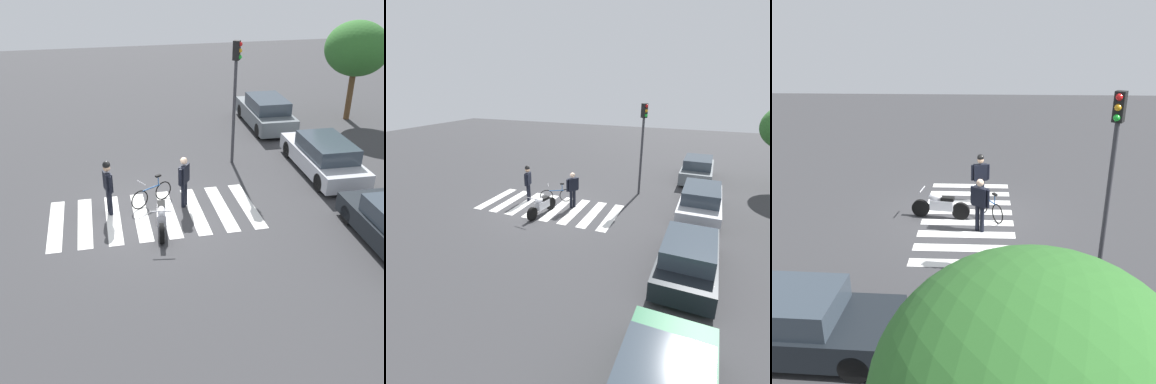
% 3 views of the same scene
% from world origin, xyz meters
% --- Properties ---
extents(ground_plane, '(60.00, 60.00, 0.00)m').
position_xyz_m(ground_plane, '(0.00, 0.00, 0.00)').
color(ground_plane, '#38383A').
extents(police_motorcycle, '(2.03, 0.62, 1.02)m').
position_xyz_m(police_motorcycle, '(0.92, 0.09, 0.45)').
color(police_motorcycle, black).
rests_on(police_motorcycle, ground_plane).
extents(leaning_bicycle, '(0.88, 1.47, 1.00)m').
position_xyz_m(leaning_bicycle, '(-0.77, 0.02, 0.38)').
color(leaning_bicycle, black).
rests_on(leaning_bicycle, ground_plane).
extents(officer_on_foot, '(0.60, 0.45, 1.77)m').
position_xyz_m(officer_on_foot, '(-0.42, 1.07, 1.02)').
color(officer_on_foot, black).
rests_on(officer_on_foot, ground_plane).
extents(officer_by_motorcycle, '(0.68, 0.30, 1.87)m').
position_xyz_m(officer_by_motorcycle, '(-0.41, -1.42, 1.10)').
color(officer_by_motorcycle, black).
rests_on(officer_by_motorcycle, ground_plane).
extents(crosswalk_stripes, '(3.12, 6.75, 0.01)m').
position_xyz_m(crosswalk_stripes, '(0.00, 0.00, 0.00)').
color(crosswalk_stripes, silver).
rests_on(crosswalk_stripes, ground_plane).
extents(car_grey_coupe, '(4.41, 1.90, 1.47)m').
position_xyz_m(car_grey_coupe, '(-7.45, 6.49, 0.70)').
color(car_grey_coupe, black).
rests_on(car_grey_coupe, ground_plane).
extents(car_silver_sedan, '(4.68, 1.90, 1.38)m').
position_xyz_m(car_silver_sedan, '(-1.95, 6.84, 0.66)').
color(car_silver_sedan, black).
rests_on(car_silver_sedan, ground_plane).
extents(car_black_suv, '(4.22, 1.85, 1.32)m').
position_xyz_m(car_black_suv, '(3.26, 6.63, 0.62)').
color(car_black_suv, black).
rests_on(car_black_suv, ground_plane).
extents(traffic_light_pole, '(0.33, 0.36, 4.81)m').
position_xyz_m(traffic_light_pole, '(-3.56, 3.68, 3.19)').
color(traffic_light_pole, '#38383D').
rests_on(traffic_light_pole, ground_plane).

